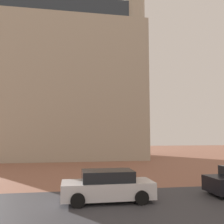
{
  "coord_description": "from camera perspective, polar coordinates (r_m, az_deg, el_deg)",
  "views": [
    {
      "loc": [
        -2.37,
        -2.27,
        3.13
      ],
      "look_at": [
        -0.01,
        11.77,
        4.49
      ],
      "focal_mm": 39.37,
      "sensor_mm": 36.0,
      "label": 1
    }
  ],
  "objects": [
    {
      "name": "street_asphalt_strip",
      "position": [
        10.77,
        3.89,
        -22.35
      ],
      "size": [
        120.0,
        8.7,
        0.0
      ],
      "primitive_type": "cube",
      "color": "#38383D",
      "rests_on": "ground_plane"
    },
    {
      "name": "car_white",
      "position": [
        12.32,
        -1.05,
        -16.84
      ],
      "size": [
        4.36,
        1.98,
        1.46
      ],
      "color": "silver",
      "rests_on": "ground_plane"
    },
    {
      "name": "ground_plane",
      "position": [
        12.89,
        1.44,
        -19.53
      ],
      "size": [
        120.0,
        120.0,
        0.0
      ],
      "primitive_type": "plane",
      "color": "#93604C"
    },
    {
      "name": "landmark_building",
      "position": [
        36.53,
        -11.79,
        7.18
      ],
      "size": [
        22.25,
        12.73,
        34.72
      ],
      "color": "#B2A893",
      "rests_on": "ground_plane"
    }
  ]
}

